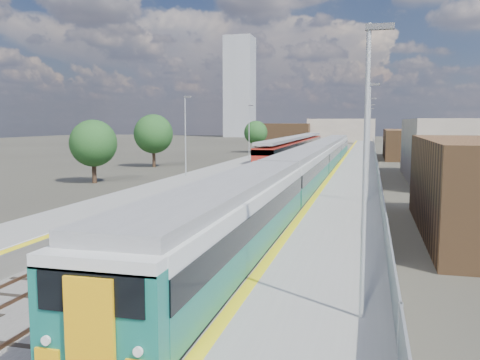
% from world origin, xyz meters
% --- Properties ---
extents(ground, '(320.00, 320.00, 0.00)m').
position_xyz_m(ground, '(0.00, 50.00, 0.00)').
color(ground, '#47443A').
rests_on(ground, ground).
extents(ballast_bed, '(10.50, 155.00, 0.06)m').
position_xyz_m(ballast_bed, '(-2.25, 52.50, 0.03)').
color(ballast_bed, '#565451').
rests_on(ballast_bed, ground).
extents(tracks, '(8.96, 160.00, 0.17)m').
position_xyz_m(tracks, '(-1.65, 54.18, 0.11)').
color(tracks, '#4C3323').
rests_on(tracks, ground).
extents(platform_right, '(4.70, 155.00, 8.52)m').
position_xyz_m(platform_right, '(5.28, 52.49, 0.54)').
color(platform_right, slate).
rests_on(platform_right, ground).
extents(platform_left, '(4.30, 155.00, 8.52)m').
position_xyz_m(platform_left, '(-9.05, 52.49, 0.52)').
color(platform_left, slate).
rests_on(platform_left, ground).
extents(buildings, '(72.00, 185.50, 40.00)m').
position_xyz_m(buildings, '(-18.12, 138.60, 10.70)').
color(buildings, brown).
rests_on(buildings, ground).
extents(green_train, '(2.91, 80.86, 3.20)m').
position_xyz_m(green_train, '(1.50, 37.79, 2.25)').
color(green_train, black).
rests_on(green_train, ground).
extents(red_train, '(2.80, 56.90, 3.54)m').
position_xyz_m(red_train, '(-5.50, 75.41, 2.09)').
color(red_train, black).
rests_on(red_train, ground).
extents(tree_a, '(4.67, 4.67, 6.33)m').
position_xyz_m(tree_a, '(-19.97, 34.10, 3.98)').
color(tree_a, '#382619').
rests_on(tree_a, ground).
extents(tree_b, '(5.25, 5.25, 7.12)m').
position_xyz_m(tree_b, '(-21.59, 52.25, 4.48)').
color(tree_b, '#382619').
rests_on(tree_b, ground).
extents(tree_c, '(4.66, 4.66, 6.32)m').
position_xyz_m(tree_c, '(-15.41, 87.64, 3.98)').
color(tree_c, '#382619').
rests_on(tree_c, ground).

